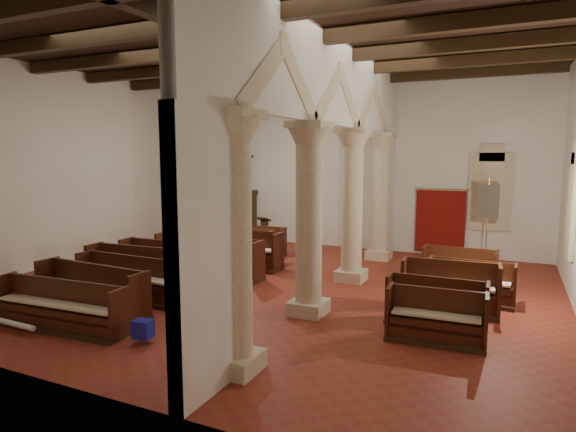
{
  "coord_description": "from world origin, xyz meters",
  "views": [
    {
      "loc": [
        5.61,
        -10.72,
        3.42
      ],
      "look_at": [
        0.39,
        0.5,
        1.81
      ],
      "focal_mm": 30.0,
      "sensor_mm": 36.0,
      "label": 1
    }
  ],
  "objects_px": {
    "processional_banner": "(486,242)",
    "aisle_pew_0": "(436,325)",
    "pipe_organ": "(230,206)",
    "nave_pew_0": "(60,314)",
    "lectern": "(264,235)"
  },
  "relations": [
    {
      "from": "processional_banner",
      "to": "aisle_pew_0",
      "type": "distance_m",
      "value": 6.37
    },
    {
      "from": "pipe_organ",
      "to": "nave_pew_0",
      "type": "xyz_separation_m",
      "value": [
        2.23,
        -9.88,
        -1.06
      ]
    },
    {
      "from": "lectern",
      "to": "nave_pew_0",
      "type": "distance_m",
      "value": 8.95
    },
    {
      "from": "processional_banner",
      "to": "aisle_pew_0",
      "type": "bearing_deg",
      "value": -76.84
    },
    {
      "from": "pipe_organ",
      "to": "nave_pew_0",
      "type": "relative_size",
      "value": 1.44
    },
    {
      "from": "pipe_organ",
      "to": "nave_pew_0",
      "type": "height_order",
      "value": "pipe_organ"
    },
    {
      "from": "lectern",
      "to": "nave_pew_0",
      "type": "height_order",
      "value": "lectern"
    },
    {
      "from": "nave_pew_0",
      "to": "aisle_pew_0",
      "type": "distance_m",
      "value": 7.19
    },
    {
      "from": "lectern",
      "to": "processional_banner",
      "type": "height_order",
      "value": "processional_banner"
    },
    {
      "from": "processional_banner",
      "to": "nave_pew_0",
      "type": "xyz_separation_m",
      "value": [
        -7.3,
        -8.75,
        -0.53
      ]
    },
    {
      "from": "lectern",
      "to": "processional_banner",
      "type": "distance_m",
      "value": 7.49
    },
    {
      "from": "pipe_organ",
      "to": "aisle_pew_0",
      "type": "xyz_separation_m",
      "value": [
        8.99,
        -7.46,
        -1.04
      ]
    },
    {
      "from": "processional_banner",
      "to": "pipe_organ",
      "type": "bearing_deg",
      "value": -168.82
    },
    {
      "from": "lectern",
      "to": "aisle_pew_0",
      "type": "bearing_deg",
      "value": -34.6
    },
    {
      "from": "pipe_organ",
      "to": "lectern",
      "type": "bearing_deg",
      "value": -24.47
    }
  ]
}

